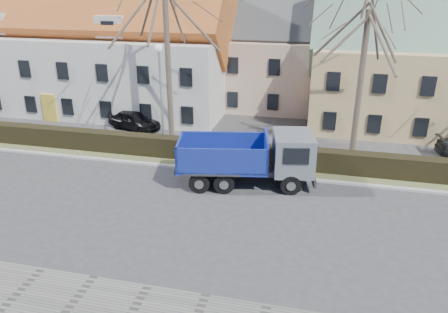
% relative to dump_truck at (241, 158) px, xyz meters
% --- Properties ---
extents(ground, '(120.00, 120.00, 0.00)m').
position_rel_dump_truck_xyz_m(ground, '(-3.87, -3.33, -1.54)').
color(ground, '#39393B').
extents(curb_far, '(80.00, 0.30, 0.12)m').
position_rel_dump_truck_xyz_m(curb_far, '(-3.87, 1.27, -1.48)').
color(curb_far, '#AAA8A3').
rests_on(curb_far, ground).
extents(grass_strip, '(80.00, 3.00, 0.10)m').
position_rel_dump_truck_xyz_m(grass_strip, '(-3.87, 2.87, -1.49)').
color(grass_strip, '#575F35').
rests_on(grass_strip, ground).
extents(hedge, '(60.00, 0.90, 1.30)m').
position_rel_dump_truck_xyz_m(hedge, '(-3.87, 2.67, -0.89)').
color(hedge, black).
rests_on(hedge, ground).
extents(building_white, '(26.80, 10.80, 9.50)m').
position_rel_dump_truck_xyz_m(building_white, '(-16.87, 12.67, 3.21)').
color(building_white, silver).
rests_on(building_white, ground).
extents(building_pink, '(10.80, 8.80, 8.00)m').
position_rel_dump_truck_xyz_m(building_pink, '(0.13, 16.67, 2.46)').
color(building_pink, '#CFAA92').
rests_on(building_pink, ground).
extents(building_yellow, '(18.80, 10.80, 8.50)m').
position_rel_dump_truck_xyz_m(building_yellow, '(12.13, 13.67, 2.71)').
color(building_yellow, tan).
rests_on(building_yellow, ground).
extents(tree_1, '(9.20, 9.20, 12.65)m').
position_rel_dump_truck_xyz_m(tree_1, '(-5.87, 5.17, 4.79)').
color(tree_1, brown).
rests_on(tree_1, ground).
extents(tree_2, '(8.00, 8.00, 11.00)m').
position_rel_dump_truck_xyz_m(tree_2, '(6.13, 5.17, 3.96)').
color(tree_2, brown).
rests_on(tree_2, ground).
extents(dump_truck, '(8.09, 4.26, 3.07)m').
position_rel_dump_truck_xyz_m(dump_truck, '(0.00, 0.00, 0.00)').
color(dump_truck, navy).
rests_on(dump_truck, ground).
extents(streetlight, '(0.55, 0.55, 7.01)m').
position_rel_dump_truck_xyz_m(streetlight, '(-5.88, 3.67, 1.97)').
color(streetlight, '#9A9EA3').
rests_on(streetlight, ground).
extents(cart_frame, '(0.63, 0.41, 0.55)m').
position_rel_dump_truck_xyz_m(cart_frame, '(-10.94, 1.27, -1.26)').
color(cart_frame, silver).
rests_on(cart_frame, ground).
extents(parked_car_a, '(4.53, 2.96, 1.43)m').
position_rel_dump_truck_xyz_m(parked_car_a, '(-9.60, 7.35, -0.82)').
color(parked_car_a, black).
rests_on(parked_car_a, ground).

